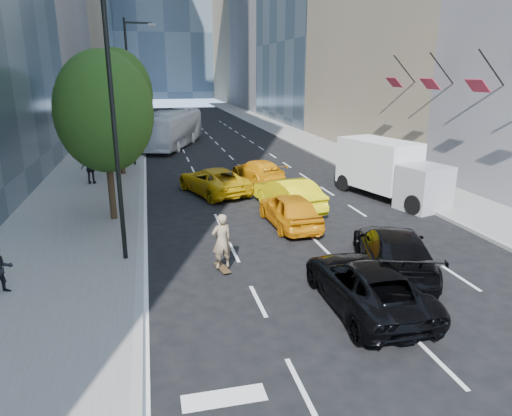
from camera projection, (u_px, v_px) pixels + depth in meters
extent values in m
plane|color=black|center=(335.00, 292.00, 14.32)|extent=(160.00, 160.00, 0.00)
cube|color=slate|center=(108.00, 149.00, 40.32)|extent=(6.00, 120.00, 0.15)
cube|color=slate|center=(311.00, 142.00, 44.48)|extent=(4.00, 120.00, 0.15)
cylinder|color=black|center=(113.00, 119.00, 15.16)|extent=(0.16, 0.16, 10.00)
cylinder|color=black|center=(130.00, 94.00, 31.95)|extent=(0.16, 0.16, 10.00)
cylinder|color=black|center=(138.00, 23.00, 30.80)|extent=(1.80, 0.12, 0.12)
cube|color=#99998C|center=(152.00, 25.00, 31.03)|extent=(0.50, 0.22, 0.15)
cylinder|color=black|center=(111.00, 185.00, 20.65)|extent=(0.30, 0.30, 3.15)
ellipsoid|color=#1D3D10|center=(104.00, 112.00, 19.72)|extent=(4.20, 4.20, 5.25)
cylinder|color=black|center=(121.00, 148.00, 29.95)|extent=(0.30, 0.30, 3.38)
ellipsoid|color=#1D3D10|center=(117.00, 94.00, 28.95)|extent=(4.50, 4.50, 5.62)
cylinder|color=black|center=(128.00, 129.00, 42.14)|extent=(0.30, 0.30, 2.93)
ellipsoid|color=#1D3D10|center=(126.00, 95.00, 41.27)|extent=(3.90, 3.90, 4.88)
cylinder|color=black|center=(137.00, 110.00, 49.45)|extent=(0.14, 0.14, 5.20)
imported|color=black|center=(136.00, 94.00, 48.99)|extent=(2.48, 0.53, 1.00)
cylinder|color=black|center=(491.00, 68.00, 22.27)|extent=(1.75, 0.08, 1.75)
cube|color=maroon|center=(477.00, 86.00, 22.37)|extent=(0.64, 1.30, 0.64)
cylinder|color=black|center=(442.00, 68.00, 26.00)|extent=(1.75, 0.08, 1.75)
cube|color=maroon|center=(430.00, 84.00, 26.10)|extent=(0.64, 1.30, 0.64)
cylinder|color=black|center=(404.00, 69.00, 29.73)|extent=(1.75, 0.08, 1.75)
cube|color=maroon|center=(394.00, 82.00, 29.83)|extent=(0.64, 1.30, 0.64)
imported|color=#887255|center=(222.00, 245.00, 15.60)|extent=(0.78, 0.60, 1.94)
imported|color=black|center=(366.00, 284.00, 13.30)|extent=(2.39, 5.16, 1.43)
imported|color=black|center=(394.00, 250.00, 15.58)|extent=(3.84, 5.89, 1.59)
imported|color=orange|center=(290.00, 210.00, 20.28)|extent=(2.00, 4.58, 1.54)
imported|color=yellow|center=(288.00, 194.00, 22.75)|extent=(2.63, 5.13, 1.61)
imported|color=#CE9B0A|center=(213.00, 181.00, 25.80)|extent=(4.10, 5.88, 1.49)
imported|color=#F49F0C|center=(258.00, 170.00, 28.86)|extent=(3.01, 4.94, 1.34)
imported|color=white|center=(173.00, 129.00, 41.99)|extent=(6.51, 12.10, 3.30)
cube|color=silver|center=(378.00, 164.00, 25.23)|extent=(3.44, 4.90, 2.60)
cube|color=gray|center=(424.00, 188.00, 22.68)|extent=(2.66, 2.46, 2.22)
cylinder|color=black|center=(414.00, 205.00, 22.06)|extent=(0.59, 1.02, 0.96)
cylinder|color=black|center=(443.00, 199.00, 23.00)|extent=(0.59, 1.02, 0.96)
cylinder|color=black|center=(344.00, 183.00, 26.42)|extent=(0.59, 1.02, 0.96)
cylinder|color=black|center=(371.00, 179.00, 27.36)|extent=(0.59, 1.02, 0.96)
imported|color=black|center=(0.00, 270.00, 13.73)|extent=(0.94, 0.88, 1.54)
imported|color=black|center=(91.00, 169.00, 27.37)|extent=(1.13, 0.58, 1.85)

